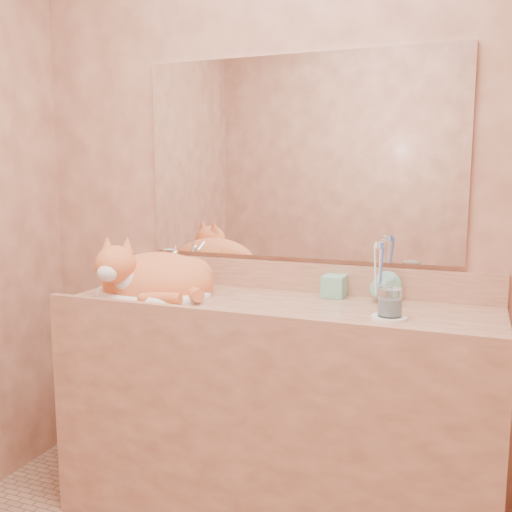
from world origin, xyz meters
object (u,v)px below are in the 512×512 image
at_px(vanity_counter, 274,413).
at_px(sink_basin, 152,277).
at_px(soap_dispenser, 331,275).
at_px(water_glass, 390,302).
at_px(toothbrush_cup, 378,291).
at_px(cat, 152,277).

bearing_deg(vanity_counter, sink_basin, -177.74).
xyz_separation_m(vanity_counter, soap_dispenser, (0.17, 0.16, 0.52)).
xyz_separation_m(vanity_counter, water_glass, (0.43, -0.06, 0.48)).
xyz_separation_m(toothbrush_cup, water_glass, (0.07, -0.19, 0.00)).
distance_m(cat, water_glass, 0.93).
relative_size(cat, soap_dispenser, 2.35).
xyz_separation_m(soap_dispenser, toothbrush_cup, (0.18, -0.02, -0.04)).
relative_size(sink_basin, water_glass, 5.06).
bearing_deg(water_glass, sink_basin, 177.69).
height_order(vanity_counter, water_glass, water_glass).
bearing_deg(cat, sink_basin, 106.41).
relative_size(sink_basin, cat, 1.05).
relative_size(vanity_counter, water_glass, 17.10).
distance_m(vanity_counter, toothbrush_cup, 0.61).
distance_m(sink_basin, cat, 0.02).
bearing_deg(toothbrush_cup, sink_basin, -169.67).
bearing_deg(cat, soap_dispenser, 1.33).
height_order(soap_dispenser, toothbrush_cup, soap_dispenser).
bearing_deg(cat, vanity_counter, -11.03).
xyz_separation_m(sink_basin, soap_dispenser, (0.68, 0.18, 0.02)).
relative_size(vanity_counter, toothbrush_cup, 14.29).
relative_size(soap_dispenser, toothbrush_cup, 1.70).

